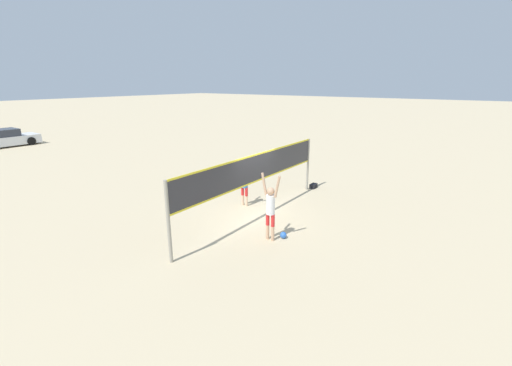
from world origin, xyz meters
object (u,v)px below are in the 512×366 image
Objects in this scene: volleyball_net at (256,172)px; parked_car_near at (6,139)px; player_spiker at (270,206)px; player_blocker at (244,182)px; gear_bag at (313,186)px; volleyball at (283,235)px.

volleyball_net is 24.68m from parked_car_near.
player_blocker is at bearing -38.38° from player_spiker.
gear_bag is at bearing -77.07° from player_spiker.
player_spiker is at bearing -93.74° from parked_car_near.
volleyball is at bearing -30.69° from player_blocker.
parked_car_near is (1.56, 26.47, 0.51)m from volleyball.
volleyball_net reaches higher than player_spiker.
gear_bag is (4.59, -0.16, -1.67)m from volleyball_net.
volleyball_net is at bearing -33.51° from player_blocker.
gear_bag is (5.93, 1.36, -1.07)m from player_spiker.
volleyball is (-1.74, -2.92, -0.91)m from player_blocker.
gear_bag is at bearing -80.35° from parked_car_near.
player_spiker is at bearing -167.07° from gear_bag.
parked_car_near is at bearing 86.62° from volleyball.
volleyball_net is 2.67m from volleyball.
player_spiker is 1.16m from volleyball.
parked_car_near is at bearing 88.70° from volleyball_net.
player_spiker reaches higher than volleyball.
volleyball is 26.52m from parked_car_near.
player_spiker is at bearing 138.91° from volleyball.
volleyball_net is 38.75× the size of volleyball.
player_spiker is 3.35m from player_blocker.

